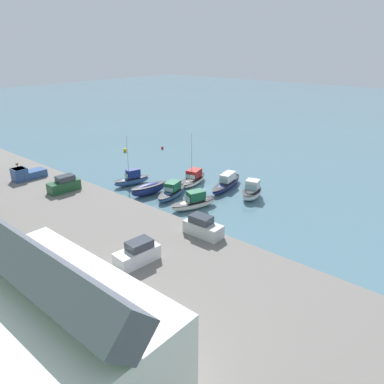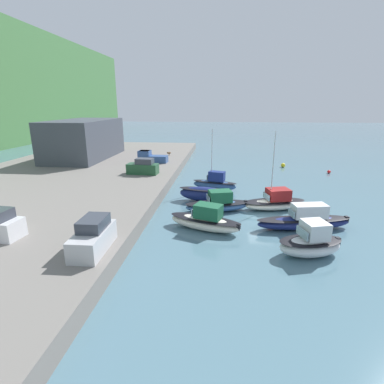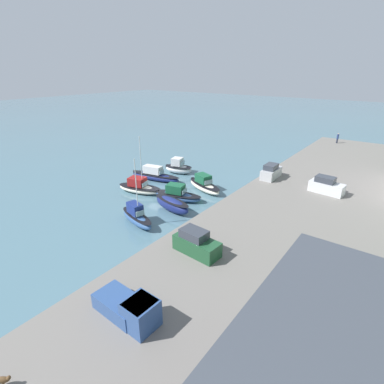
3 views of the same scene
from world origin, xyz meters
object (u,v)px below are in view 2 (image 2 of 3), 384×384
(moored_boat_1, at_px, (218,204))
(pickup_truck_0, at_px, (150,157))
(parked_car_1, at_px, (143,167))
(mooring_buoy_0, at_px, (329,172))
(moored_boat_3, at_px, (215,183))
(moored_boat_6, at_px, (275,202))
(moored_boat_5, at_px, (305,220))
(moored_boat_0, at_px, (205,221))
(moored_boat_4, at_px, (311,243))
(moored_boat_2, at_px, (204,194))
(parked_car_2, at_px, (93,237))
(dog_on_quay, at_px, (169,153))
(mooring_buoy_1, at_px, (283,165))

(moored_boat_1, relative_size, pickup_truck_0, 1.45)
(parked_car_1, height_order, mooring_buoy_0, parked_car_1)
(moored_boat_3, xyz_separation_m, moored_boat_6, (-6.73, -6.52, -0.10))
(moored_boat_5, bearing_deg, mooring_buoy_0, -33.30)
(moored_boat_0, distance_m, moored_boat_4, 8.79)
(moored_boat_2, bearing_deg, moored_boat_0, -165.77)
(moored_boat_6, bearing_deg, moored_boat_2, 62.03)
(moored_boat_2, bearing_deg, moored_boat_5, -116.85)
(parked_car_2, distance_m, dog_on_quay, 37.93)
(moored_boat_1, xyz_separation_m, mooring_buoy_1, (23.46, -10.93, -0.40))
(moored_boat_0, height_order, pickup_truck_0, pickup_truck_0)
(parked_car_1, xyz_separation_m, mooring_buoy_0, (9.08, -27.83, -2.01))
(moored_boat_3, relative_size, moored_boat_4, 1.51)
(moored_boat_3, bearing_deg, moored_boat_5, -130.13)
(pickup_truck_0, bearing_deg, parked_car_1, -171.26)
(parked_car_2, bearing_deg, pickup_truck_0, -84.68)
(moored_boat_0, bearing_deg, parked_car_1, 52.01)
(moored_boat_0, xyz_separation_m, moored_boat_3, (12.85, -0.44, 0.05))
(moored_boat_1, distance_m, parked_car_1, 14.73)
(moored_boat_1, bearing_deg, moored_boat_3, -10.66)
(moored_boat_0, bearing_deg, moored_boat_5, -63.25)
(moored_boat_5, relative_size, dog_on_quay, 10.93)
(parked_car_1, height_order, pickup_truck_0, parked_car_1)
(moored_boat_3, bearing_deg, moored_boat_1, -161.38)
(moored_boat_0, bearing_deg, pickup_truck_0, 43.80)
(moored_boat_5, xyz_separation_m, mooring_buoy_0, (23.18, -9.59, -0.55))
(moored_boat_4, bearing_deg, parked_car_2, 87.42)
(moored_boat_3, xyz_separation_m, moored_boat_4, (-16.70, -7.46, 0.06))
(moored_boat_1, bearing_deg, moored_boat_5, -131.02)
(parked_car_2, bearing_deg, mooring_buoy_0, -130.11)
(moored_boat_4, distance_m, mooring_buoy_1, 32.50)
(parked_car_1, bearing_deg, moored_boat_6, -114.52)
(moored_boat_4, xyz_separation_m, parked_car_1, (19.01, 17.43, 1.32))
(moored_boat_6, bearing_deg, moored_boat_1, 86.85)
(dog_on_quay, bearing_deg, mooring_buoy_0, -145.32)
(mooring_buoy_1, bearing_deg, dog_on_quay, 83.57)
(moored_boat_2, distance_m, moored_boat_3, 5.01)
(moored_boat_3, bearing_deg, mooring_buoy_0, -42.64)
(moored_boat_2, bearing_deg, moored_boat_3, -2.92)
(moored_boat_0, relative_size, parked_car_2, 1.63)
(moored_boat_3, height_order, moored_boat_6, moored_boat_6)
(moored_boat_6, distance_m, mooring_buoy_0, 21.38)
(moored_boat_3, distance_m, moored_boat_4, 18.29)
(moored_boat_0, distance_m, mooring_buoy_0, 30.37)
(parked_car_1, bearing_deg, parked_car_2, -169.28)
(mooring_buoy_1, bearing_deg, moored_boat_1, 155.02)
(moored_boat_1, bearing_deg, parked_car_1, 31.29)
(mooring_buoy_1, bearing_deg, moored_boat_2, 148.46)
(moored_boat_1, height_order, parked_car_2, parked_car_2)
(moored_boat_1, bearing_deg, moored_boat_6, -93.23)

